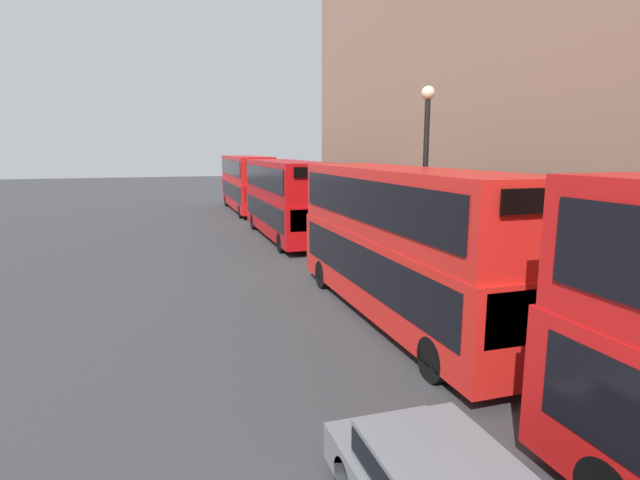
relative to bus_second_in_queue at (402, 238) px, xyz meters
The scene contains 4 objects.
bus_second_in_queue is the anchor object (origin of this frame).
bus_third_in_queue 14.16m from the bus_second_in_queue, 90.00° to the left, with size 2.59×10.73×4.31m.
bus_trailing 27.38m from the bus_second_in_queue, 90.00° to the left, with size 2.59×11.44×4.39m.
street_lamp 3.33m from the bus_second_in_queue, 48.70° to the left, with size 0.44×0.44×6.94m.
Camera 1 is at (-4.89, 4.43, 4.93)m, focal length 28.00 mm.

